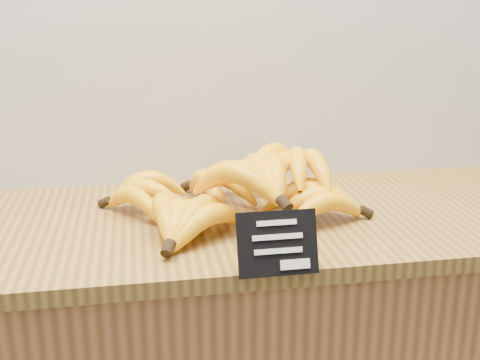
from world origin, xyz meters
name	(u,v)px	position (x,y,z in m)	size (l,w,h in m)	color
counter_top	(236,222)	(-0.02, 2.75, 0.92)	(1.39, 0.54, 0.03)	olive
chalkboard_sign	(278,243)	(0.01, 2.48, 0.98)	(0.13, 0.01, 0.10)	black
banana_pile	(237,191)	(-0.01, 2.74, 0.99)	(0.53, 0.41, 0.13)	#FFB80A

